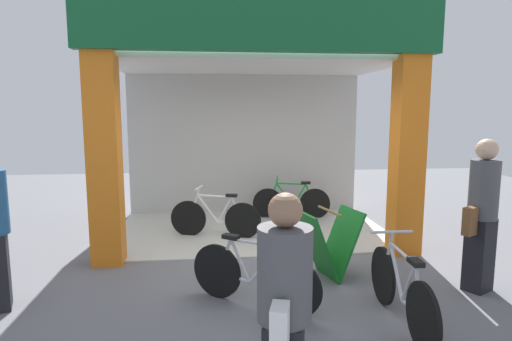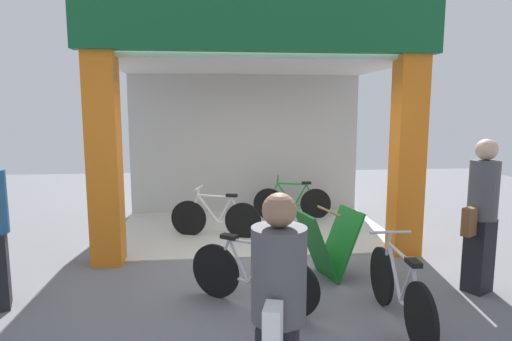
{
  "view_description": "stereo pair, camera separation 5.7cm",
  "coord_description": "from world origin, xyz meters",
  "px_view_note": "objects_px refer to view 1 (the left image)",
  "views": [
    {
      "loc": [
        -0.71,
        -5.85,
        2.09
      ],
      "look_at": [
        0.0,
        0.71,
        1.15
      ],
      "focal_mm": 30.31,
      "sensor_mm": 36.0,
      "label": 1
    },
    {
      "loc": [
        -0.65,
        -5.85,
        2.09
      ],
      "look_at": [
        0.0,
        0.71,
        1.15
      ],
      "focal_mm": 30.31,
      "sensor_mm": 36.0,
      "label": 2
    }
  ],
  "objects_px": {
    "bicycle_inside_0": "(216,218)",
    "bicycle_parked_1": "(253,276)",
    "pedestrian_2": "(482,214)",
    "bicycle_parked_0": "(401,291)",
    "pedestrian_3": "(284,318)",
    "bicycle_inside_1": "(292,202)",
    "sandwich_board_sign": "(329,244)"
  },
  "relations": [
    {
      "from": "bicycle_parked_1",
      "to": "pedestrian_3",
      "type": "bearing_deg",
      "value": -90.01
    },
    {
      "from": "sandwich_board_sign",
      "to": "pedestrian_2",
      "type": "relative_size",
      "value": 0.49
    },
    {
      "from": "bicycle_inside_1",
      "to": "sandwich_board_sign",
      "type": "bearing_deg",
      "value": -91.77
    },
    {
      "from": "bicycle_parked_0",
      "to": "bicycle_parked_1",
      "type": "relative_size",
      "value": 1.23
    },
    {
      "from": "pedestrian_2",
      "to": "sandwich_board_sign",
      "type": "bearing_deg",
      "value": 159.96
    },
    {
      "from": "bicycle_inside_1",
      "to": "pedestrian_2",
      "type": "xyz_separation_m",
      "value": [
        1.51,
        -3.52,
        0.59
      ]
    },
    {
      "from": "bicycle_inside_0",
      "to": "pedestrian_2",
      "type": "xyz_separation_m",
      "value": [
        2.99,
        -2.43,
        0.58
      ]
    },
    {
      "from": "bicycle_inside_0",
      "to": "bicycle_parked_0",
      "type": "bearing_deg",
      "value": -60.68
    },
    {
      "from": "sandwich_board_sign",
      "to": "pedestrian_3",
      "type": "height_order",
      "value": "pedestrian_3"
    },
    {
      "from": "bicycle_inside_0",
      "to": "bicycle_parked_0",
      "type": "xyz_separation_m",
      "value": [
        1.74,
        -3.11,
        0.01
      ]
    },
    {
      "from": "bicycle_parked_0",
      "to": "pedestrian_2",
      "type": "bearing_deg",
      "value": 28.73
    },
    {
      "from": "bicycle_inside_0",
      "to": "bicycle_inside_1",
      "type": "distance_m",
      "value": 1.84
    },
    {
      "from": "bicycle_parked_0",
      "to": "pedestrian_2",
      "type": "xyz_separation_m",
      "value": [
        1.24,
        0.68,
        0.57
      ]
    },
    {
      "from": "pedestrian_3",
      "to": "bicycle_inside_1",
      "type": "bearing_deg",
      "value": 78.65
    },
    {
      "from": "bicycle_inside_0",
      "to": "bicycle_parked_0",
      "type": "relative_size",
      "value": 0.93
    },
    {
      "from": "bicycle_inside_1",
      "to": "pedestrian_3",
      "type": "xyz_separation_m",
      "value": [
        -1.12,
        -5.56,
        0.5
      ]
    },
    {
      "from": "bicycle_inside_0",
      "to": "pedestrian_3",
      "type": "relative_size",
      "value": 0.92
    },
    {
      "from": "pedestrian_2",
      "to": "pedestrian_3",
      "type": "distance_m",
      "value": 3.33
    },
    {
      "from": "sandwich_board_sign",
      "to": "pedestrian_3",
      "type": "xyz_separation_m",
      "value": [
        -1.03,
        -2.62,
        0.4
      ]
    },
    {
      "from": "sandwich_board_sign",
      "to": "pedestrian_2",
      "type": "bearing_deg",
      "value": -20.04
    },
    {
      "from": "bicycle_parked_0",
      "to": "sandwich_board_sign",
      "type": "distance_m",
      "value": 1.32
    },
    {
      "from": "bicycle_parked_1",
      "to": "pedestrian_2",
      "type": "relative_size",
      "value": 0.72
    },
    {
      "from": "bicycle_inside_0",
      "to": "sandwich_board_sign",
      "type": "height_order",
      "value": "sandwich_board_sign"
    },
    {
      "from": "bicycle_parked_0",
      "to": "pedestrian_3",
      "type": "relative_size",
      "value": 0.98
    },
    {
      "from": "bicycle_inside_0",
      "to": "bicycle_parked_1",
      "type": "bearing_deg",
      "value": -82.07
    },
    {
      "from": "bicycle_inside_1",
      "to": "pedestrian_2",
      "type": "distance_m",
      "value": 3.88
    },
    {
      "from": "bicycle_inside_0",
      "to": "bicycle_parked_1",
      "type": "distance_m",
      "value": 2.59
    },
    {
      "from": "bicycle_inside_0",
      "to": "pedestrian_3",
      "type": "xyz_separation_m",
      "value": [
        0.36,
        -4.46,
        0.49
      ]
    },
    {
      "from": "sandwich_board_sign",
      "to": "bicycle_inside_1",
      "type": "bearing_deg",
      "value": 88.23
    },
    {
      "from": "bicycle_inside_0",
      "to": "pedestrian_2",
      "type": "height_order",
      "value": "pedestrian_2"
    },
    {
      "from": "bicycle_inside_1",
      "to": "bicycle_parked_0",
      "type": "xyz_separation_m",
      "value": [
        0.27,
        -4.2,
        0.02
      ]
    },
    {
      "from": "bicycle_parked_0",
      "to": "sandwich_board_sign",
      "type": "xyz_separation_m",
      "value": [
        -0.36,
        1.27,
        0.08
      ]
    }
  ]
}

